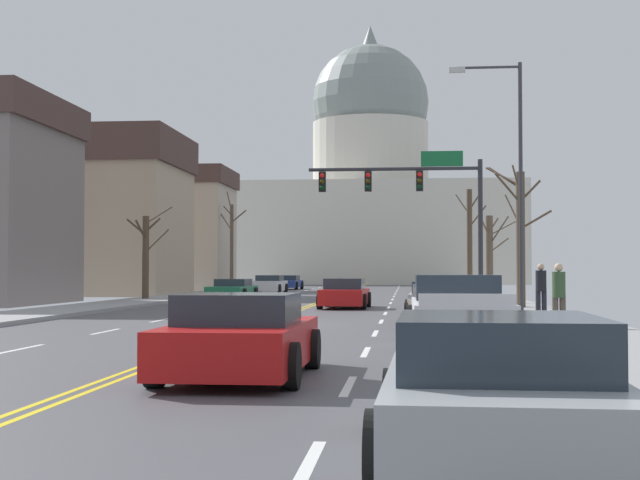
{
  "coord_description": "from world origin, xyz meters",
  "views": [
    {
      "loc": [
        4.32,
        -26.33,
        1.62
      ],
      "look_at": [
        -1.2,
        30.84,
        3.48
      ],
      "focal_mm": 51.07,
      "sensor_mm": 36.0,
      "label": 1
    }
  ],
  "objects_px": {
    "signal_gantry": "(418,193)",
    "pedestrian_00": "(541,287)",
    "sedan_oncoming_01": "(269,285)",
    "sedan_near_04": "(240,339)",
    "sedan_near_00": "(345,294)",
    "street_lamp_right": "(511,165)",
    "pedestrian_01": "(559,292)",
    "sedan_near_05": "(497,394)",
    "sedan_oncoming_00": "(233,290)",
    "pickup_truck_near_03": "(458,313)",
    "sedan_near_02": "(443,308)",
    "sedan_oncoming_02": "(288,283)",
    "sedan_near_01": "(437,300)"
  },
  "relations": [
    {
      "from": "signal_gantry",
      "to": "pedestrian_00",
      "type": "distance_m",
      "value": 13.23
    },
    {
      "from": "sedan_near_01",
      "to": "sedan_oncoming_00",
      "type": "height_order",
      "value": "sedan_near_01"
    },
    {
      "from": "signal_gantry",
      "to": "sedan_near_04",
      "type": "distance_m",
      "value": 28.55
    },
    {
      "from": "sedan_near_04",
      "to": "sedan_oncoming_01",
      "type": "distance_m",
      "value": 48.36
    },
    {
      "from": "sedan_near_00",
      "to": "sedan_near_04",
      "type": "distance_m",
      "value": 24.53
    },
    {
      "from": "pedestrian_00",
      "to": "pedestrian_01",
      "type": "xyz_separation_m",
      "value": [
        -0.32,
        -5.39,
        -0.02
      ]
    },
    {
      "from": "signal_gantry",
      "to": "pedestrian_01",
      "type": "height_order",
      "value": "signal_gantry"
    },
    {
      "from": "street_lamp_right",
      "to": "sedan_near_05",
      "type": "relative_size",
      "value": 2.0
    },
    {
      "from": "sedan_near_05",
      "to": "sedan_oncoming_00",
      "type": "relative_size",
      "value": 0.92
    },
    {
      "from": "sedan_oncoming_01",
      "to": "pedestrian_01",
      "type": "height_order",
      "value": "pedestrian_01"
    },
    {
      "from": "sedan_oncoming_02",
      "to": "pedestrian_01",
      "type": "xyz_separation_m",
      "value": [
        13.58,
        -49.09,
        0.51
      ]
    },
    {
      "from": "sedan_near_05",
      "to": "pedestrian_00",
      "type": "relative_size",
      "value": 2.59
    },
    {
      "from": "pickup_truck_near_03",
      "to": "sedan_near_05",
      "type": "distance_m",
      "value": 12.1
    },
    {
      "from": "signal_gantry",
      "to": "sedan_near_00",
      "type": "relative_size",
      "value": 1.8
    },
    {
      "from": "street_lamp_right",
      "to": "sedan_oncoming_02",
      "type": "relative_size",
      "value": 1.82
    },
    {
      "from": "sedan_near_01",
      "to": "pedestrian_00",
      "type": "xyz_separation_m",
      "value": [
        3.23,
        -1.79,
        0.48
      ]
    },
    {
      "from": "sedan_near_00",
      "to": "sedan_oncoming_00",
      "type": "distance_m",
      "value": 11.76
    },
    {
      "from": "sedan_near_04",
      "to": "pedestrian_00",
      "type": "bearing_deg",
      "value": 67.25
    },
    {
      "from": "sedan_near_02",
      "to": "sedan_oncoming_00",
      "type": "distance_m",
      "value": 24.42
    },
    {
      "from": "pickup_truck_near_03",
      "to": "pedestrian_00",
      "type": "distance_m",
      "value": 10.23
    },
    {
      "from": "signal_gantry",
      "to": "street_lamp_right",
      "type": "bearing_deg",
      "value": -72.48
    },
    {
      "from": "signal_gantry",
      "to": "sedan_oncoming_01",
      "type": "height_order",
      "value": "signal_gantry"
    },
    {
      "from": "street_lamp_right",
      "to": "pedestrian_00",
      "type": "relative_size",
      "value": 5.18
    },
    {
      "from": "sedan_near_02",
      "to": "street_lamp_right",
      "type": "bearing_deg",
      "value": 67.19
    },
    {
      "from": "sedan_near_00",
      "to": "sedan_near_02",
      "type": "bearing_deg",
      "value": -73.88
    },
    {
      "from": "street_lamp_right",
      "to": "sedan_oncoming_00",
      "type": "relative_size",
      "value": 1.84
    },
    {
      "from": "sedan_near_05",
      "to": "sedan_near_04",
      "type": "bearing_deg",
      "value": 119.02
    },
    {
      "from": "sedan_near_00",
      "to": "pedestrian_01",
      "type": "bearing_deg",
      "value": -64.87
    },
    {
      "from": "sedan_near_02",
      "to": "sedan_oncoming_00",
      "type": "relative_size",
      "value": 0.98
    },
    {
      "from": "pickup_truck_near_03",
      "to": "sedan_near_01",
      "type": "bearing_deg",
      "value": 90.44
    },
    {
      "from": "pedestrian_00",
      "to": "signal_gantry",
      "type": "bearing_deg",
      "value": 107.32
    },
    {
      "from": "sedan_near_05",
      "to": "sedan_oncoming_02",
      "type": "bearing_deg",
      "value": 99.03
    },
    {
      "from": "sedan_near_01",
      "to": "pedestrian_00",
      "type": "bearing_deg",
      "value": -28.98
    },
    {
      "from": "pickup_truck_near_03",
      "to": "sedan_oncoming_02",
      "type": "xyz_separation_m",
      "value": [
        -10.76,
        53.42,
        -0.15
      ]
    },
    {
      "from": "signal_gantry",
      "to": "pedestrian_01",
      "type": "bearing_deg",
      "value": -78.86
    },
    {
      "from": "sedan_near_00",
      "to": "street_lamp_right",
      "type": "bearing_deg",
      "value": -45.52
    },
    {
      "from": "sedan_oncoming_00",
      "to": "sedan_near_01",
      "type": "bearing_deg",
      "value": -58.0
    },
    {
      "from": "pedestrian_00",
      "to": "pedestrian_01",
      "type": "distance_m",
      "value": 5.4
    },
    {
      "from": "signal_gantry",
      "to": "sedan_oncoming_00",
      "type": "bearing_deg",
      "value": 147.57
    },
    {
      "from": "sedan_oncoming_01",
      "to": "sedan_near_04",
      "type": "bearing_deg",
      "value": -81.78
    },
    {
      "from": "sedan_near_04",
      "to": "pedestrian_01",
      "type": "height_order",
      "value": "pedestrian_01"
    },
    {
      "from": "pickup_truck_near_03",
      "to": "sedan_oncoming_02",
      "type": "relative_size",
      "value": 1.11
    },
    {
      "from": "sedan_near_04",
      "to": "sedan_near_05",
      "type": "relative_size",
      "value": 0.99
    },
    {
      "from": "pickup_truck_near_03",
      "to": "sedan_oncoming_00",
      "type": "distance_m",
      "value": 29.8
    },
    {
      "from": "pickup_truck_near_03",
      "to": "pedestrian_01",
      "type": "relative_size",
      "value": 3.23
    },
    {
      "from": "sedan_oncoming_02",
      "to": "pedestrian_00",
      "type": "xyz_separation_m",
      "value": [
        13.9,
        -43.69,
        0.52
      ]
    },
    {
      "from": "sedan_near_04",
      "to": "sedan_oncoming_01",
      "type": "xyz_separation_m",
      "value": [
        -6.91,
        47.86,
        -0.0
      ]
    },
    {
      "from": "sedan_near_05",
      "to": "sedan_near_01",
      "type": "bearing_deg",
      "value": 89.37
    },
    {
      "from": "pedestrian_01",
      "to": "sedan_near_01",
      "type": "bearing_deg",
      "value": 112.05
    },
    {
      "from": "street_lamp_right",
      "to": "sedan_near_05",
      "type": "distance_m",
      "value": 24.64
    }
  ]
}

